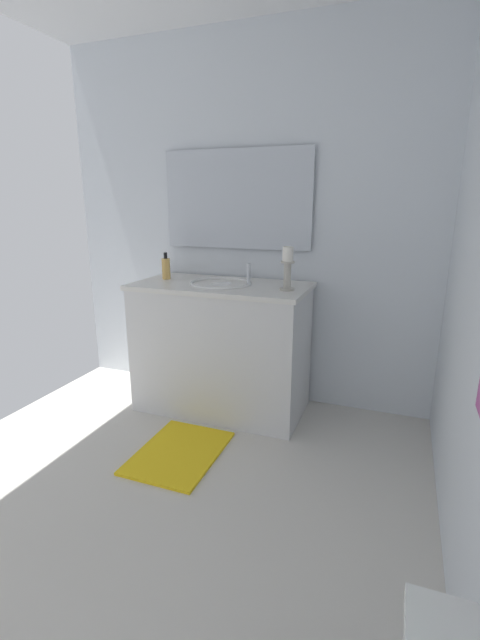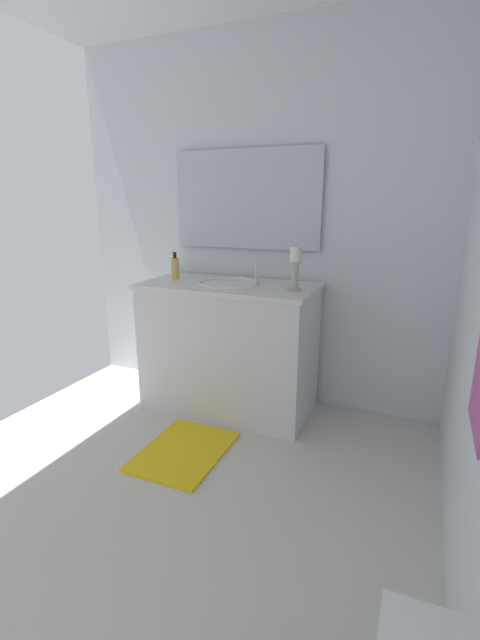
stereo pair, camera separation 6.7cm
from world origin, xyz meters
The scene contains 8 objects.
floor centered at (0.00, 0.00, -0.01)m, with size 3.07×2.65×0.02m, color beige.
wall_left centered at (-1.53, 0.00, 1.23)m, with size 0.04×2.65×2.45m, color silver.
vanity_cabinet centered at (-1.21, -0.04, 0.43)m, with size 0.58×1.14×0.87m.
sink_basin centered at (-1.21, -0.04, 0.83)m, with size 0.40×0.40×0.24m.
mirror centered at (-1.49, -0.04, 1.39)m, with size 0.02×1.04×0.65m, color silver.
candle_holder_tall centered at (-1.16, 0.41, 1.00)m, with size 0.09×0.09×0.26m.
soap_bottle centered at (-1.24, -0.46, 0.94)m, with size 0.06×0.06×0.18m.
bath_mat centered at (-0.58, -0.04, 0.01)m, with size 0.60×0.44×0.02m, color yellow.
Camera 1 is at (1.30, 1.04, 1.38)m, focal length 24.18 mm.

